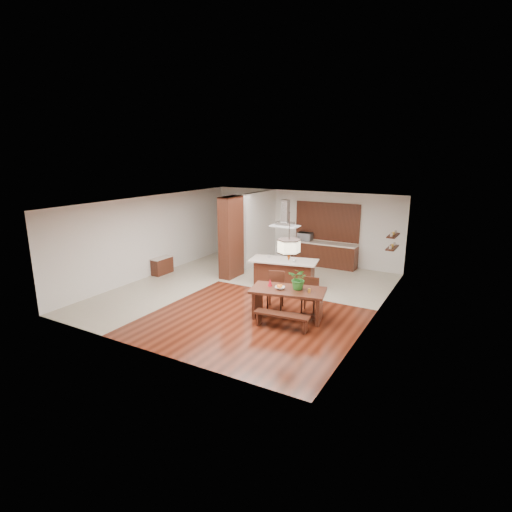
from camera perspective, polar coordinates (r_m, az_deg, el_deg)
The scene contains 25 objects.
room_shell at distance 12.36m, azimuth -1.21°, elevation 3.82°, with size 9.00×9.04×2.92m.
tile_hallway at distance 14.43m, azimuth -10.61°, elevation -3.31°, with size 2.50×9.00×0.01m, color #BDB49D.
tile_kitchen at distance 14.52m, azimuth 8.17°, elevation -3.09°, with size 5.50×4.00×0.01m, color #BDB49D.
soffit_band at distance 12.24m, azimuth -1.23°, elevation 7.61°, with size 8.00×9.00×0.02m, color #381D0E.
partition_pier at distance 14.20m, azimuth -3.58°, elevation 2.67°, with size 0.45×1.00×2.90m, color black.
partition_stub at distance 15.97m, azimuth 0.54°, elevation 4.00°, with size 0.18×2.40×2.90m, color silver.
hallway_console at distance 15.16m, azimuth -13.25°, elevation -1.36°, with size 0.37×0.88×0.63m, color black.
hallway_doorway at distance 17.62m, azimuth -1.42°, elevation 3.65°, with size 1.10×0.20×2.10m, color black.
rear_counter at distance 16.01m, azimuth 9.65°, elevation 0.25°, with size 2.60×0.62×0.95m.
kitchen_window at distance 15.99m, azimuth 10.16°, elevation 4.88°, with size 2.60×0.08×1.50m, color #A96E32.
shelf_lower at distance 13.56m, azimuth 18.88°, elevation 1.14°, with size 0.26×0.90×0.04m, color black.
shelf_upper at distance 13.48m, azimuth 19.02°, elevation 2.79°, with size 0.26×0.90×0.04m, color black.
dining_table at distance 10.80m, azimuth 4.58°, elevation -5.83°, with size 2.14×1.40×0.82m.
dining_bench at distance 10.30m, azimuth 3.69°, elevation -9.25°, with size 1.43×0.31×0.40m, color black, non-canonical shape.
dining_chair_left at distance 11.48m, azimuth 2.79°, elevation -4.96°, with size 0.47×0.47×1.06m, color black, non-canonical shape.
dining_chair_right at distance 11.32m, azimuth 7.66°, elevation -5.61°, with size 0.43×0.43×0.97m, color black, non-canonical shape.
pendant_lantern at distance 10.35m, azimuth 4.76°, elevation 2.73°, with size 0.64×0.64×1.31m, color beige, non-canonical shape.
foliage_plant at distance 10.65m, azimuth 6.17°, elevation -3.25°, with size 0.53×0.46×0.59m, color #266F25.
fruit_bowl at distance 10.71m, azimuth 3.42°, elevation -4.56°, with size 0.27×0.27×0.07m, color beige.
napkin_cone at distance 10.92m, azimuth 2.01°, elevation -3.81°, with size 0.12×0.12×0.20m, color #A70B1B.
gold_ornament at distance 10.53m, azimuth 7.61°, elevation -4.90°, with size 0.07×0.07×0.10m, color gold.
kitchen_island at distance 13.43m, azimuth 4.04°, elevation -2.35°, with size 2.37×1.39×0.92m.
range_hood at distance 13.00m, azimuth 4.20°, elevation 6.11°, with size 0.90×0.55×0.87m, color silver, non-canonical shape.
island_cup at distance 13.02m, azimuth 5.42°, elevation -0.64°, with size 0.13×0.13×0.10m, color silver.
microwave at distance 16.18m, azimuth 7.00°, elevation 2.79°, with size 0.57×0.39×0.32m, color silver.
Camera 1 is at (6.23, -10.43, 4.32)m, focal length 28.00 mm.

